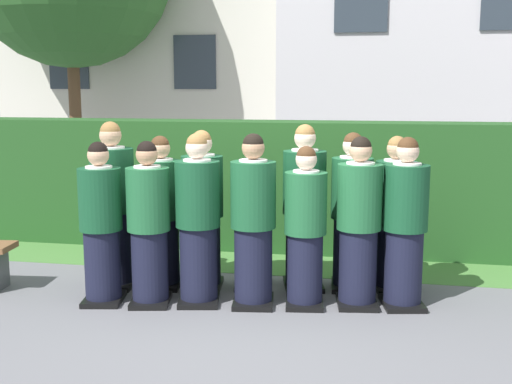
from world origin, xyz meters
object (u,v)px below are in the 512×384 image
object	(u,v)px
student_front_row_0	(101,227)
student_front_row_6	(405,227)
student_front_row_5	(359,226)
student_rear_row_6	(395,218)
student_rear_row_0	(113,209)
student_rear_row_5	(351,215)
student_rear_row_2	(203,214)
student_front_row_2	(198,223)
student_rear_row_4	(304,211)
student_front_row_1	(149,228)
student_front_row_4	(305,231)
student_rear_row_3	(253,217)
student_rear_row_1	(162,216)
student_front_row_3	(253,225)

from	to	relation	value
student_front_row_0	student_front_row_6	xyz separation A→B (m)	(2.85, 0.42, 0.03)
student_front_row_5	student_rear_row_6	distance (m)	0.64
student_rear_row_0	student_rear_row_5	bearing A→B (deg)	8.62
student_front_row_5	student_rear_row_0	distance (m)	2.52
student_rear_row_2	student_rear_row_6	distance (m)	1.96
student_front_row_5	student_front_row_2	bearing A→B (deg)	-172.02
student_front_row_0	student_rear_row_5	world-z (taller)	student_rear_row_5
student_front_row_0	student_front_row_5	size ratio (longest dim) A/B	0.97
student_front_row_5	student_rear_row_2	size ratio (longest dim) A/B	0.99
student_front_row_5	student_rear_row_6	world-z (taller)	student_front_row_5
student_rear_row_4	student_rear_row_6	distance (m)	0.92
student_front_row_1	student_rear_row_6	bearing A→B (deg)	20.66
student_front_row_4	student_front_row_6	world-z (taller)	student_front_row_6
student_rear_row_3	student_rear_row_4	bearing A→B (deg)	9.14
student_rear_row_0	student_rear_row_1	xyz separation A→B (m)	(0.50, 0.07, -0.07)
student_rear_row_0	student_rear_row_2	bearing A→B (deg)	7.93
student_front_row_0	student_rear_row_3	world-z (taller)	student_rear_row_3
student_rear_row_0	student_rear_row_2	distance (m)	0.93
student_front_row_6	student_rear_row_6	distance (m)	0.50
student_front_row_6	student_front_row_4	bearing A→B (deg)	-170.44
student_rear_row_0	student_front_row_3	bearing A→B (deg)	-11.27
student_front_row_3	student_rear_row_3	world-z (taller)	student_front_row_3
student_front_row_3	student_rear_row_6	distance (m)	1.51
student_front_row_5	student_rear_row_3	bearing A→B (deg)	161.03
student_front_row_3	student_rear_row_3	xyz separation A→B (m)	(-0.11, 0.54, -0.04)
student_front_row_4	student_rear_row_1	size ratio (longest dim) A/B	0.97
student_front_row_4	student_front_row_5	bearing A→B (deg)	11.82
student_front_row_0	student_rear_row_2	bearing A→B (deg)	37.50
student_front_row_5	student_rear_row_3	size ratio (longest dim) A/B	1.03
student_front_row_0	student_rear_row_3	bearing A→B (deg)	29.13
student_rear_row_2	student_rear_row_3	xyz separation A→B (m)	(0.51, 0.11, -0.04)
student_rear_row_1	student_rear_row_4	xyz separation A→B (m)	(1.45, 0.25, 0.06)
student_rear_row_3	student_front_row_4	bearing A→B (deg)	-38.74
student_front_row_1	student_front_row_2	size ratio (longest dim) A/B	0.96
student_rear_row_0	student_front_row_0	bearing A→B (deg)	-79.63
student_front_row_3	student_front_row_4	bearing A→B (deg)	7.69
student_front_row_6	student_rear_row_0	distance (m)	2.94
student_rear_row_2	student_rear_row_3	distance (m)	0.52
student_front_row_1	student_rear_row_3	world-z (taller)	student_front_row_1
student_front_row_1	student_rear_row_0	size ratio (longest dim) A/B	0.91
student_front_row_4	student_rear_row_3	size ratio (longest dim) A/B	0.98
student_rear_row_4	student_front_row_1	bearing A→B (deg)	-150.65
student_front_row_4	student_front_row_3	bearing A→B (deg)	-172.31
student_front_row_2	student_rear_row_4	xyz separation A→B (m)	(0.94, 0.67, 0.03)
student_front_row_1	student_front_row_6	size ratio (longest dim) A/B	0.97
student_front_row_5	student_rear_row_3	xyz separation A→B (m)	(-1.09, 0.37, -0.03)
student_front_row_3	student_rear_row_3	bearing A→B (deg)	101.18
student_front_row_3	student_front_row_4	distance (m)	0.50
student_rear_row_0	student_rear_row_4	world-z (taller)	student_rear_row_0
student_front_row_0	student_rear_row_6	size ratio (longest dim) A/B	0.99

